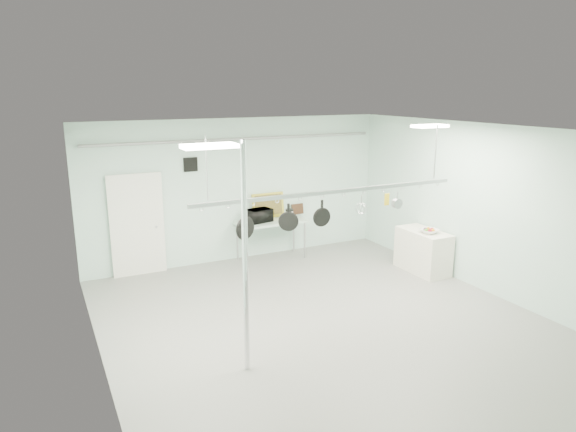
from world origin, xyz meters
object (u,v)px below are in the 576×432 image
side_cabinet (423,251)px  pot_rack (333,190)px  chrome_pole (245,260)px  microwave (259,215)px  prep_table (271,224)px  fruit_bowl (429,231)px  coffee_canister (289,215)px  skillet_mid (288,217)px  skillet_left (245,224)px  skillet_right (322,213)px

side_cabinet → pot_rack: (-2.95, -1.10, 1.78)m
chrome_pole → microwave: bearing=64.4°
prep_table → fruit_bowl: (2.51, -2.39, 0.11)m
coffee_canister → fruit_bowl: bearing=-47.5°
microwave → skillet_mid: bearing=63.3°
prep_table → pot_rack: 3.61m
prep_table → fruit_bowl: size_ratio=4.29×
chrome_pole → side_cabinet: 5.37m
side_cabinet → pot_rack: 3.62m
skillet_mid → fruit_bowl: bearing=41.3°
microwave → chrome_pole: bearing=53.4°
prep_table → side_cabinet: prep_table is taller
skillet_left → microwave: bearing=42.3°
microwave → coffee_canister: (0.69, -0.13, -0.04)m
chrome_pole → pot_rack: chrome_pole is taller
chrome_pole → skillet_right: bearing=28.0°
side_cabinet → skillet_mid: bearing=-163.7°
pot_rack → coffee_canister: (0.82, 3.20, -1.22)m
coffee_canister → side_cabinet: bearing=-44.5°
prep_table → microwave: bearing=174.3°
pot_rack → side_cabinet: bearing=20.4°
microwave → skillet_left: (-1.66, -3.33, 0.80)m
chrome_pole → side_cabinet: size_ratio=2.67×
prep_table → pot_rack: size_ratio=0.33×
chrome_pole → prep_table: size_ratio=2.00×
side_cabinet → skillet_mid: size_ratio=2.88×
skillet_right → skillet_left: bearing=-177.7°
side_cabinet → coffee_canister: coffee_canister is taller
chrome_pole → fruit_bowl: (4.81, 1.81, -0.65)m
prep_table → skillet_mid: skillet_mid is taller
chrome_pole → skillet_right: size_ratio=7.61×
skillet_left → skillet_right: (1.33, 0.00, 0.02)m
side_cabinet → microwave: bearing=141.7°
microwave → skillet_mid: size_ratio=1.28×
skillet_left → skillet_mid: same height
chrome_pole → fruit_bowl: chrome_pole is taller
chrome_pole → skillet_right: (1.69, 0.90, 0.27)m
prep_table → skillet_mid: bearing=-110.1°
chrome_pole → pot_rack: 2.19m
fruit_bowl → skillet_right: size_ratio=0.89×
skillet_right → chrome_pole: bearing=-149.7°
coffee_canister → skillet_mid: bearing=-116.9°
fruit_bowl → skillet_left: skillet_left is taller
prep_table → skillet_right: (-0.61, -3.30, 1.04)m
side_cabinet → skillet_left: bearing=-166.2°
pot_rack → skillet_mid: bearing=180.0°
prep_table → skillet_left: (-1.94, -3.30, 1.02)m
fruit_bowl → skillet_right: skillet_right is taller
coffee_canister → skillet_left: 4.06m
pot_rack → skillet_mid: size_ratio=11.52×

